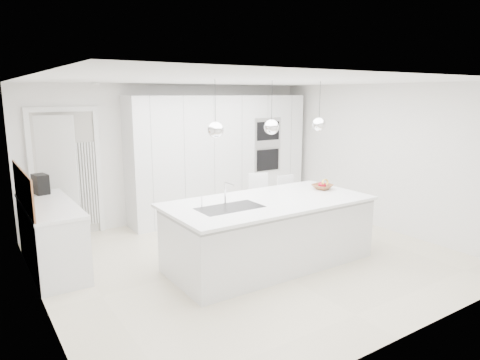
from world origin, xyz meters
TOP-DOWN VIEW (x-y plane):
  - floor at (0.00, 0.00)m, footprint 5.50×5.50m
  - wall_back at (0.00, 2.50)m, footprint 5.50×0.00m
  - wall_left at (-2.75, 0.00)m, footprint 0.00×5.00m
  - ceiling at (0.00, 0.00)m, footprint 5.50×5.50m
  - tall_cabinets at (0.80, 2.20)m, footprint 3.60×0.60m
  - oven_stack at (1.70, 1.89)m, footprint 0.62×0.04m
  - doorway_frame at (-1.95, 2.47)m, footprint 1.11×0.08m
  - hallway_door at (-2.20, 2.42)m, footprint 0.76×0.38m
  - radiator at (-1.63, 2.46)m, footprint 0.32×0.04m
  - left_base_cabinets at (-2.45, 1.20)m, footprint 0.60×1.80m
  - left_worktop at (-2.45, 1.20)m, footprint 0.62×1.82m
  - oak_backsplash at (-2.74, 1.20)m, footprint 0.02×1.80m
  - island_base at (0.10, -0.30)m, footprint 2.80×1.20m
  - island_worktop at (0.10, -0.25)m, footprint 2.84×1.40m
  - island_sink at (-0.55, -0.30)m, footprint 0.84×0.44m
  - island_tap at (-0.50, -0.10)m, footprint 0.02×0.02m
  - pendant_left at (-0.75, -0.30)m, footprint 0.20×0.20m
  - pendant_mid at (0.10, -0.30)m, footprint 0.20×0.20m
  - pendant_right at (0.95, -0.30)m, footprint 0.20×0.20m
  - fruit_bowl at (1.21, -0.16)m, footprint 0.35×0.35m
  - espresso_machine at (-2.43, 1.88)m, footprint 0.22×0.29m
  - bar_stool_left at (0.67, 0.65)m, footprint 0.48×0.57m
  - bar_stool_right at (1.18, 0.57)m, footprint 0.37×0.48m
  - apple_a at (1.21, -0.11)m, footprint 0.07×0.07m
  - apple_b at (1.19, -0.20)m, footprint 0.08×0.08m
  - apple_c at (1.18, -0.18)m, footprint 0.07×0.07m
  - apple_extra_3 at (1.17, -0.15)m, footprint 0.07×0.07m
  - banana_bunch at (1.24, -0.17)m, footprint 0.22×0.16m

SIDE VIEW (x-z plane):
  - floor at x=0.00m, z-range 0.00..0.00m
  - left_base_cabinets at x=-2.45m, z-range 0.00..0.86m
  - island_base at x=0.10m, z-range 0.00..0.86m
  - bar_stool_right at x=1.18m, z-range 0.00..0.98m
  - bar_stool_left at x=0.67m, z-range 0.00..1.05m
  - island_sink at x=-0.55m, z-range 0.73..0.91m
  - radiator at x=-1.63m, z-range 0.15..1.55m
  - left_worktop at x=-2.45m, z-range 0.86..0.90m
  - island_worktop at x=0.10m, z-range 0.86..0.90m
  - fruit_bowl at x=1.21m, z-range 0.90..0.97m
  - apple_c at x=1.18m, z-range 0.93..1.00m
  - apple_a at x=1.21m, z-range 0.93..1.00m
  - apple_extra_3 at x=1.17m, z-range 0.93..1.00m
  - apple_b at x=1.19m, z-range 0.93..1.01m
  - hallway_door at x=-2.20m, z-range 0.00..2.00m
  - banana_bunch at x=1.24m, z-range 0.91..1.11m
  - doorway_frame at x=-1.95m, z-range -0.04..2.09m
  - espresso_machine at x=-2.43m, z-range 0.90..1.19m
  - island_tap at x=-0.50m, z-range 0.90..1.20m
  - tall_cabinets at x=0.80m, z-range 0.00..2.30m
  - oak_backsplash at x=-2.74m, z-range 0.90..1.40m
  - wall_back at x=0.00m, z-range -1.50..4.00m
  - wall_left at x=-2.75m, z-range -1.25..3.75m
  - oven_stack at x=1.70m, z-range 0.83..1.88m
  - pendant_left at x=-0.75m, z-range 1.80..2.00m
  - pendant_mid at x=0.10m, z-range 1.80..2.00m
  - pendant_right at x=0.95m, z-range 1.80..2.00m
  - ceiling at x=0.00m, z-range 2.50..2.50m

